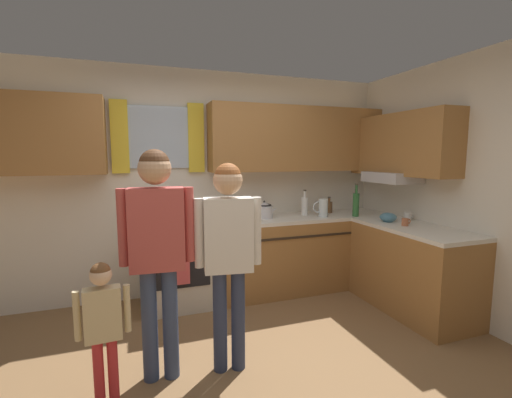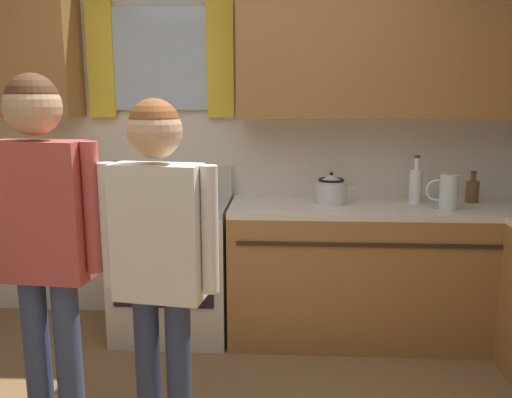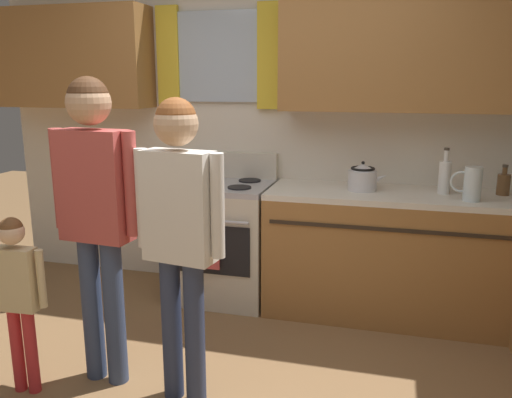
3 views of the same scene
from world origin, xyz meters
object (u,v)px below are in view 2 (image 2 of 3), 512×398
Objects in this scene: water_pitcher at (447,192)px; adult_in_plaid at (159,247)px; stovetop_kettle at (331,189)px; bottle_milk_white at (416,185)px; stove_oven at (174,265)px; bottle_squat_brown at (472,191)px; adult_holding_child at (43,226)px.

water_pitcher is 1.91m from adult_in_plaid.
stovetop_kettle is at bearing 167.56° from water_pitcher.
bottle_milk_white is at bearing 45.86° from adult_in_plaid.
bottle_milk_white is 1.93m from adult_in_plaid.
adult_in_plaid reaches higher than bottle_milk_white.
bottle_squat_brown is at bearing 3.08° from stove_oven.
bottle_milk_white is at bearing -171.06° from bottle_squat_brown.
bottle_squat_brown is at bearing 8.94° from bottle_milk_white.
stovetop_kettle is (1.04, 0.01, 0.53)m from stove_oven.
stove_oven is 1.68m from bottle_milk_white.
stove_oven is at bearing -176.92° from bottle_squat_brown.
stovetop_kettle is 0.16× the size of adult_holding_child.
adult_holding_child reaches higher than adult_in_plaid.
adult_holding_child reaches higher than stovetop_kettle.
water_pitcher is 0.13× the size of adult_holding_child.
adult_in_plaid is at bearing -7.15° from adult_holding_child.
stove_oven is at bearing -179.22° from stovetop_kettle.
stovetop_kettle is at bearing -176.68° from bottle_milk_white.
water_pitcher is at bearing -12.44° from stovetop_kettle.
bottle_milk_white is 1.42× the size of water_pitcher.
bottle_squat_brown is at bearing 39.93° from adult_in_plaid.
water_pitcher is (0.69, -0.15, 0.02)m from stovetop_kettle.
bottle_milk_white reaches higher than water_pitcher.
bottle_milk_white is 0.19× the size of adult_holding_child.
bottle_squat_brown reaches higher than stove_oven.
bottle_milk_white is (-0.38, -0.06, 0.04)m from bottle_squat_brown.
bottle_milk_white is at bearing 1.65° from stove_oven.
water_pitcher is (-0.24, -0.24, 0.03)m from bottle_squat_brown.
adult_in_plaid is (-0.80, -1.35, -0.00)m from stovetop_kettle.
bottle_squat_brown is 2.25m from adult_in_plaid.
adult_in_plaid is (0.24, -1.34, 0.53)m from stove_oven.
bottle_milk_white is 0.20× the size of adult_in_plaid.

